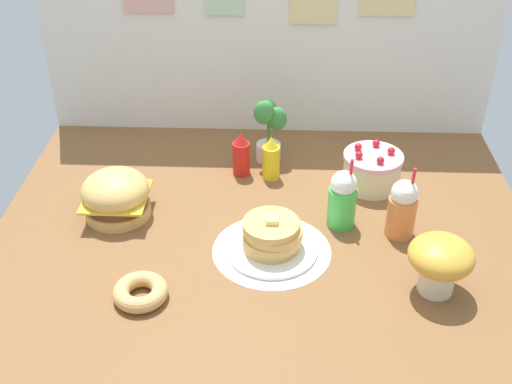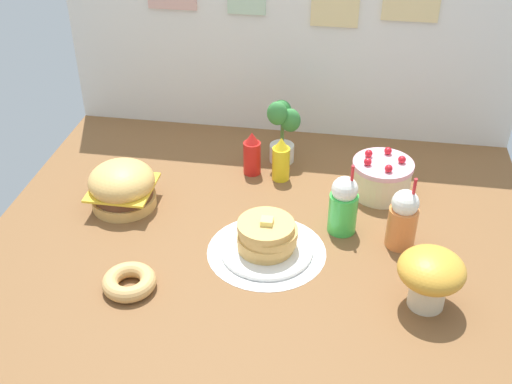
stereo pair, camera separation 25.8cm
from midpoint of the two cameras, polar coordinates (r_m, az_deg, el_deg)
The scene contains 13 objects.
ground_plane at distance 2.62m, azimuth 3.19°, elevation -4.31°, with size 2.23×1.88×0.02m, color brown.
back_wall at distance 3.19m, azimuth 5.45°, elevation 13.54°, with size 2.23×0.04×1.00m.
doily_mat at distance 2.54m, azimuth 3.86°, elevation -5.42°, with size 0.47×0.47×0.00m, color white.
burger at distance 2.78m, azimuth -9.27°, elevation 0.43°, with size 0.28×0.28×0.21m.
pancake_stack at distance 2.50m, azimuth 3.91°, elevation -4.30°, with size 0.37×0.37×0.16m.
layer_cake at distance 2.91m, azimuth 13.66°, elevation 1.18°, with size 0.27×0.27×0.20m.
ketchup_bottle at distance 2.97m, azimuth 2.13°, elevation 3.30°, with size 0.08×0.08×0.21m.
mustard_bottle at distance 2.93m, azimuth 4.76°, elevation 2.78°, with size 0.08×0.08×0.21m.
cream_soda_cup at distance 2.62m, azimuth 10.61°, elevation -1.23°, with size 0.12×0.12×0.32m.
orange_float_cup at distance 2.60m, azimuth 15.77°, elevation -2.42°, with size 0.12×0.12×0.32m.
donut_pink_glaze at distance 2.38m, azimuth -8.21°, elevation -8.04°, with size 0.20×0.20×0.06m.
potted_plant at distance 3.04m, azimuth 4.81°, elevation 5.58°, with size 0.16×0.13×0.33m.
mushroom_stool at distance 2.34m, azimuth 18.42°, elevation -7.13°, with size 0.24×0.24×0.23m.
Camera 2 is at (0.31, -2.04, 1.61)m, focal length 44.84 mm.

